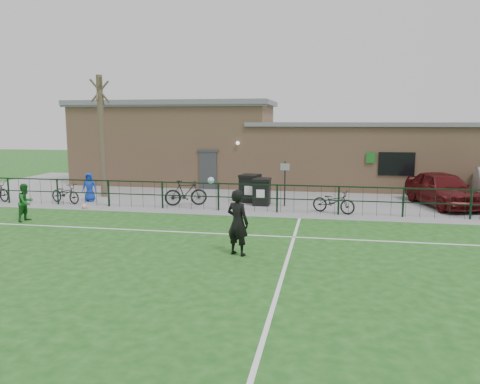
% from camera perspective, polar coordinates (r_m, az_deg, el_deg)
% --- Properties ---
extents(ground, '(90.00, 90.00, 0.00)m').
position_cam_1_polar(ground, '(12.08, -4.46, -9.66)').
color(ground, '#194E17').
rests_on(ground, ground).
extents(paving_strip, '(34.00, 13.00, 0.02)m').
position_cam_1_polar(paving_strip, '(25.03, 3.61, -0.03)').
color(paving_strip, gray).
rests_on(paving_strip, ground).
extents(pitch_line_touch, '(28.00, 0.10, 0.01)m').
position_cam_1_polar(pitch_line_touch, '(19.47, 1.53, -2.55)').
color(pitch_line_touch, white).
rests_on(pitch_line_touch, ground).
extents(pitch_line_mid, '(28.00, 0.10, 0.01)m').
position_cam_1_polar(pitch_line_mid, '(15.82, -0.67, -5.18)').
color(pitch_line_mid, white).
rests_on(pitch_line_mid, ground).
extents(pitch_line_perp, '(0.10, 16.00, 0.01)m').
position_cam_1_polar(pitch_line_perp, '(11.74, 5.16, -10.20)').
color(pitch_line_perp, white).
rests_on(pitch_line_perp, ground).
extents(perimeter_fence, '(28.00, 0.10, 1.20)m').
position_cam_1_polar(perimeter_fence, '(19.56, 1.63, -0.72)').
color(perimeter_fence, black).
rests_on(perimeter_fence, ground).
extents(bare_tree, '(0.30, 0.30, 6.00)m').
position_cam_1_polar(bare_tree, '(24.23, -16.51, 6.45)').
color(bare_tree, '#4B3D2D').
rests_on(bare_tree, ground).
extents(wheelie_bin_left, '(0.96, 1.04, 1.20)m').
position_cam_1_polar(wheelie_bin_left, '(21.94, 1.23, 0.36)').
color(wheelie_bin_left, black).
rests_on(wheelie_bin_left, paving_strip).
extents(wheelie_bin_right, '(0.75, 0.85, 1.12)m').
position_cam_1_polar(wheelie_bin_right, '(21.15, 2.66, -0.07)').
color(wheelie_bin_right, black).
rests_on(wheelie_bin_right, paving_strip).
extents(sign_post, '(0.06, 0.06, 2.00)m').
position_cam_1_polar(sign_post, '(20.85, 5.48, 0.99)').
color(sign_post, black).
rests_on(sign_post, paving_strip).
extents(car_maroon, '(2.99, 4.89, 1.55)m').
position_cam_1_polar(car_maroon, '(22.64, 23.46, 0.35)').
color(car_maroon, '#4E0D10').
rests_on(car_maroon, paving_strip).
extents(bicycle_c, '(1.83, 1.09, 0.91)m').
position_cam_1_polar(bicycle_c, '(23.08, -20.52, -0.15)').
color(bicycle_c, black).
rests_on(bicycle_c, paving_strip).
extents(bicycle_d, '(1.97, 1.15, 1.14)m').
position_cam_1_polar(bicycle_d, '(21.11, -6.63, -0.11)').
color(bicycle_d, black).
rests_on(bicycle_d, paving_strip).
extents(bicycle_e, '(1.92, 1.23, 0.95)m').
position_cam_1_polar(bicycle_e, '(19.65, 11.35, -1.16)').
color(bicycle_e, black).
rests_on(bicycle_e, paving_strip).
extents(spectator_child, '(0.74, 0.57, 1.35)m').
position_cam_1_polar(spectator_child, '(23.14, -17.89, 0.56)').
color(spectator_child, '#1337B4').
rests_on(spectator_child, paving_strip).
extents(goalkeeper_kick, '(1.90, 2.88, 1.92)m').
position_cam_1_polar(goalkeeper_kick, '(13.30, -0.35, -3.62)').
color(goalkeeper_kick, black).
rests_on(goalkeeper_kick, ground).
extents(outfield_player, '(0.62, 0.76, 1.44)m').
position_cam_1_polar(outfield_player, '(19.58, -24.66, -1.16)').
color(outfield_player, '#1B5F21').
rests_on(outfield_player, ground).
extents(ball_ground, '(0.23, 0.23, 0.23)m').
position_cam_1_polar(ball_ground, '(21.40, -18.42, -1.67)').
color(ball_ground, white).
rests_on(ball_ground, ground).
extents(clubhouse, '(24.25, 5.40, 4.96)m').
position_cam_1_polar(clubhouse, '(27.88, 2.61, 5.44)').
color(clubhouse, tan).
rests_on(clubhouse, ground).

